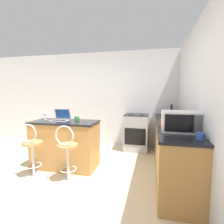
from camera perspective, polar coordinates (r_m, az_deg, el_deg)
ground_plane at (r=3.20m, az=-14.45°, el=-21.52°), size 20.00×20.00×0.00m
wall_back at (r=4.98m, az=-2.55°, el=4.18°), size 12.00×0.06×2.60m
wall_right at (r=2.59m, az=28.21°, el=1.47°), size 0.06×12.00×2.60m
breakfast_bar at (r=3.66m, az=-15.03°, el=-10.08°), size 1.29×0.63×0.93m
counter_right at (r=3.55m, az=18.86°, el=-10.72°), size 0.59×2.79×0.93m
bar_stool_near at (r=3.40m, az=-24.64°, el=-12.02°), size 0.40×0.40×0.97m
bar_stool_far at (r=3.05m, az=-14.34°, el=-13.75°), size 0.40×0.40×0.97m
laptop at (r=3.66m, az=-16.35°, el=-1.72°), size 0.34×0.28×0.23m
microwave at (r=2.67m, az=21.56°, el=-2.87°), size 0.52×0.35×0.29m
stove_range at (r=4.59m, az=7.87°, el=-6.57°), size 0.60×0.57×0.94m
pepper_mill at (r=4.48m, az=18.83°, el=0.63°), size 0.06×0.06×0.28m
wine_glass_short at (r=3.90m, az=-20.94°, el=-0.65°), size 0.07×0.07×0.15m
mug_blue at (r=2.32m, az=26.87°, el=-7.04°), size 0.10×0.09×0.09m
mug_green at (r=3.57m, az=-11.44°, el=-2.03°), size 0.10×0.08×0.09m
storage_jar at (r=3.19m, az=21.01°, el=-2.38°), size 0.12×0.12×0.19m
mug_red at (r=3.08m, az=16.05°, el=-3.37°), size 0.09×0.08×0.10m
mug_white at (r=3.62m, az=18.94°, el=-2.12°), size 0.10×0.09×0.09m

